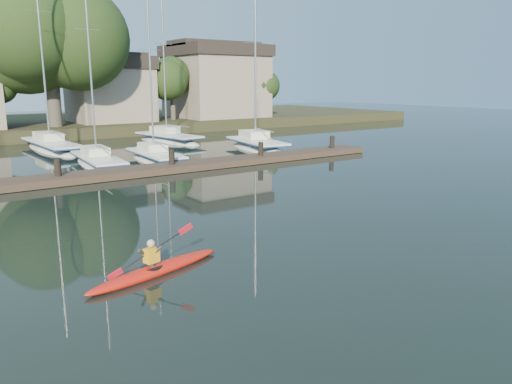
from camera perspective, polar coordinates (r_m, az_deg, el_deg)
ground at (r=14.73m, az=3.73°, el=-6.61°), size 160.00×160.00×0.00m
kayak at (r=13.14m, az=-11.40°, el=-8.50°), size 4.14×1.57×1.32m
dock at (r=26.73m, az=-15.38°, el=2.11°), size 34.00×2.00×1.80m
sailboat_2 at (r=30.84m, az=-17.58°, el=2.61°), size 2.38×8.08×13.20m
sailboat_3 at (r=31.69m, az=-11.41°, el=3.19°), size 2.20×7.28×11.62m
sailboat_4 at (r=36.65m, az=0.07°, el=4.60°), size 3.51×7.97×13.09m
sailboat_6 at (r=39.02m, az=-22.29°, el=4.19°), size 2.67×10.39×16.37m
sailboat_7 at (r=41.68m, az=-9.95°, el=5.39°), size 3.57×8.60×13.46m
shore at (r=52.18m, az=-23.91°, el=9.70°), size 90.00×25.25×12.75m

